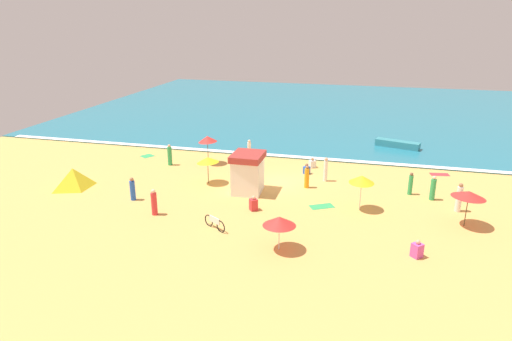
# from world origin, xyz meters

# --- Properties ---
(ground_plane) EXTENTS (60.00, 60.00, 0.00)m
(ground_plane) POSITION_xyz_m (0.00, 0.00, 0.00)
(ground_plane) COLOR #E0A856
(ocean_water) EXTENTS (60.00, 44.00, 0.10)m
(ocean_water) POSITION_xyz_m (0.00, 28.00, 0.05)
(ocean_water) COLOR teal
(ocean_water) RESTS_ON ground_plane
(wave_breaker_foam) EXTENTS (57.00, 0.70, 0.01)m
(wave_breaker_foam) POSITION_xyz_m (0.00, 6.30, 0.10)
(wave_breaker_foam) COLOR white
(wave_breaker_foam) RESTS_ON ocean_water
(lifeguard_cabana) EXTENTS (2.06, 2.48, 2.77)m
(lifeguard_cabana) POSITION_xyz_m (-1.90, -2.33, 1.41)
(lifeguard_cabana) COLOR white
(lifeguard_cabana) RESTS_ON ground_plane
(beach_umbrella_0) EXTENTS (1.83, 1.81, 2.04)m
(beach_umbrella_0) POSITION_xyz_m (-5.14, -1.44, 1.78)
(beach_umbrella_0) COLOR #4C3823
(beach_umbrella_0) RESTS_ON ground_plane
(beach_umbrella_1) EXTENTS (1.76, 1.73, 2.40)m
(beach_umbrella_1) POSITION_xyz_m (-6.76, 2.91, 2.10)
(beach_umbrella_1) COLOR #4C3823
(beach_umbrella_1) RESTS_ON ground_plane
(beach_umbrella_2) EXTENTS (1.89, 1.91, 2.31)m
(beach_umbrella_2) POSITION_xyz_m (5.77, -3.55, 2.04)
(beach_umbrella_2) COLOR silver
(beach_umbrella_2) RESTS_ON ground_plane
(beach_umbrella_3) EXTENTS (2.72, 2.71, 2.23)m
(beach_umbrella_3) POSITION_xyz_m (11.79, -4.42, 1.97)
(beach_umbrella_3) COLOR #4C3823
(beach_umbrella_3) RESTS_ON ground_plane
(beach_umbrella_4) EXTENTS (2.09, 2.10, 1.91)m
(beach_umbrella_4) POSITION_xyz_m (1.89, -9.90, 1.63)
(beach_umbrella_4) COLOR silver
(beach_umbrella_4) RESTS_ON ground_plane
(beach_tent) EXTENTS (2.71, 2.86, 1.49)m
(beach_tent) POSITION_xyz_m (-13.97, -4.82, 0.75)
(beach_tent) COLOR yellow
(beach_tent) RESTS_ON ground_plane
(parked_bicycle) EXTENTS (1.57, 1.02, 0.76)m
(parked_bicycle) POSITION_xyz_m (-2.18, -8.44, 0.38)
(parked_bicycle) COLOR black
(parked_bicycle) RESTS_ON ground_plane
(beachgoer_0) EXTENTS (0.58, 0.58, 0.82)m
(beachgoer_0) POSITION_xyz_m (1.50, 2.42, 0.35)
(beachgoer_0) COLOR blue
(beachgoer_0) RESTS_ON ground_plane
(beachgoer_1) EXTENTS (0.64, 0.64, 0.81)m
(beachgoer_1) POSITION_xyz_m (1.71, 4.08, 0.33)
(beachgoer_1) COLOR white
(beachgoer_1) RESTS_ON ground_plane
(beachgoer_2) EXTENTS (0.48, 0.48, 1.64)m
(beachgoer_2) POSITION_xyz_m (1.94, -0.54, 0.77)
(beachgoer_2) COLOR orange
(beachgoer_2) RESTS_ON ground_plane
(beachgoer_3) EXTENTS (0.30, 0.30, 1.82)m
(beachgoer_3) POSITION_xyz_m (3.08, 1.16, 0.90)
(beachgoer_3) COLOR white
(beachgoer_3) RESTS_ON ground_plane
(beachgoer_4) EXTENTS (0.37, 0.37, 1.72)m
(beachgoer_4) POSITION_xyz_m (-3.79, 4.91, 0.82)
(beachgoer_4) COLOR white
(beachgoer_4) RESTS_ON ground_plane
(beachgoer_5) EXTENTS (0.41, 0.41, 1.87)m
(beachgoer_5) POSITION_xyz_m (11.73, -2.27, 0.89)
(beachgoer_5) COLOR white
(beachgoer_5) RESTS_ON ground_plane
(beachgoer_6) EXTENTS (0.41, 0.41, 1.69)m
(beachgoer_6) POSITION_xyz_m (10.36, -0.69, 0.79)
(beachgoer_6) COLOR green
(beachgoer_6) RESTS_ON ground_plane
(beachgoer_7) EXTENTS (0.62, 0.62, 0.96)m
(beachgoer_7) POSITION_xyz_m (-0.70, -5.32, 0.41)
(beachgoer_7) COLOR red
(beachgoer_7) RESTS_ON ground_plane
(beachgoer_8) EXTENTS (0.51, 0.51, 1.75)m
(beachgoer_8) POSITION_xyz_m (-9.65, 1.77, 0.82)
(beachgoer_8) COLOR green
(beachgoer_8) RESTS_ON ground_plane
(beachgoer_9) EXTENTS (0.38, 0.38, 1.58)m
(beachgoer_9) POSITION_xyz_m (-8.88, -5.70, 0.74)
(beachgoer_9) COLOR blue
(beachgoer_9) RESTS_ON ground_plane
(beachgoer_10) EXTENTS (0.67, 0.67, 0.96)m
(beachgoer_10) POSITION_xyz_m (8.83, -8.91, 0.40)
(beachgoer_10) COLOR #D84CA5
(beachgoer_10) RESTS_ON ground_plane
(beachgoer_11) EXTENTS (0.47, 0.47, 1.67)m
(beachgoer_11) POSITION_xyz_m (-6.43, -7.49, 0.78)
(beachgoer_11) COLOR red
(beachgoer_11) RESTS_ON ground_plane
(beachgoer_12) EXTENTS (0.42, 0.42, 1.58)m
(beachgoer_12) POSITION_xyz_m (8.99, -0.06, 0.75)
(beachgoer_12) COLOR green
(beachgoer_12) RESTS_ON ground_plane
(beach_towel_0) EXTENTS (1.52, 0.94, 0.01)m
(beach_towel_0) POSITION_xyz_m (11.48, 4.82, 0.01)
(beach_towel_0) COLOR red
(beach_towel_0) RESTS_ON ground_plane
(beach_towel_1) EXTENTS (1.75, 1.48, 0.01)m
(beach_towel_1) POSITION_xyz_m (3.41, -3.68, 0.01)
(beach_towel_1) COLOR green
(beach_towel_1) RESTS_ON ground_plane
(beach_towel_2) EXTENTS (1.39, 1.41, 0.01)m
(beach_towel_2) POSITION_xyz_m (-12.64, 3.57, 0.01)
(beach_towel_2) COLOR green
(beach_towel_2) RESTS_ON ground_plane
(small_boat_0) EXTENTS (4.04, 2.02, 0.62)m
(small_boat_0) POSITION_xyz_m (8.53, 11.54, 0.41)
(small_boat_0) COLOR teal
(small_boat_0) RESTS_ON ocean_water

